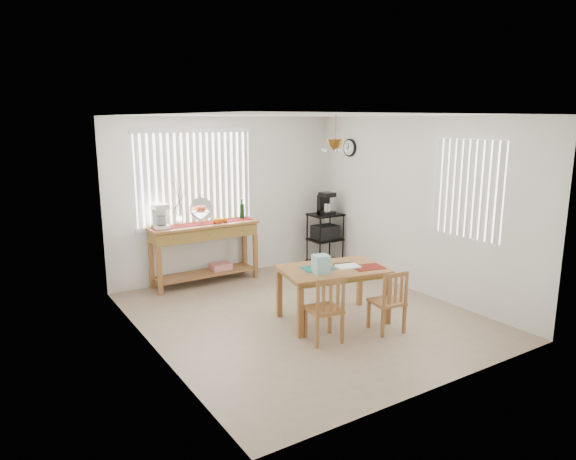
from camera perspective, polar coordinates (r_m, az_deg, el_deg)
ground at (r=6.92m, az=1.77°, el=-9.49°), size 4.00×4.50×0.01m
room_shell at (r=6.50m, az=1.81°, el=4.60°), size 4.20×4.70×2.70m
sideboard at (r=8.14m, az=-9.21°, el=-0.95°), size 1.71×0.48×0.96m
sideboard_items at (r=7.97m, az=-11.22°, el=1.58°), size 1.63×0.41×0.74m
wire_cart at (r=9.11m, az=4.15°, el=-0.47°), size 0.55×0.44×0.93m
cart_items at (r=9.02m, az=4.16°, el=2.92°), size 0.22×0.26×0.38m
dining_table at (r=6.59m, az=5.01°, el=-4.88°), size 1.45×1.08×0.70m
table_items at (r=6.39m, az=4.45°, el=-3.88°), size 1.00×0.65×0.22m
chair_left at (r=6.02m, az=4.16°, el=-8.79°), size 0.43×0.43×0.81m
chair_right at (r=6.40m, az=11.11°, el=-7.82°), size 0.41×0.41×0.78m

